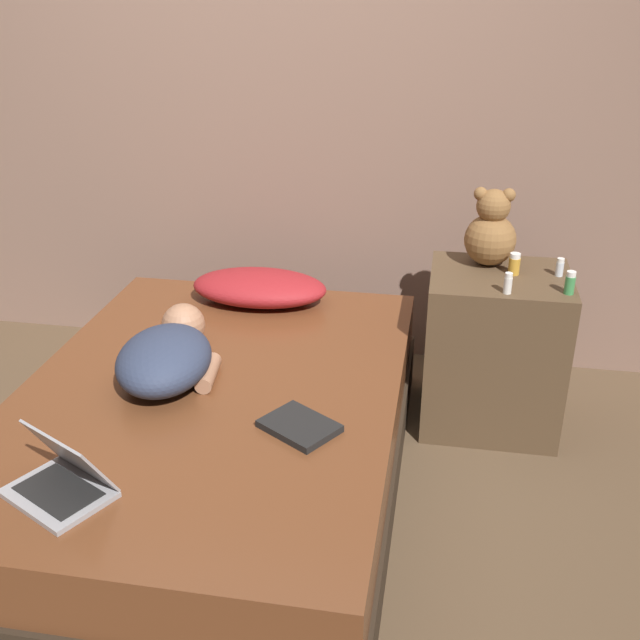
{
  "coord_description": "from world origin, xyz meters",
  "views": [
    {
      "loc": [
        0.79,
        -2.2,
        1.78
      ],
      "look_at": [
        0.36,
        0.24,
        0.62
      ],
      "focal_mm": 42.0,
      "sensor_mm": 36.0,
      "label": 1
    }
  ],
  "objects_px": {
    "bottle_clear": "(560,267)",
    "book": "(299,426)",
    "person_lying": "(169,354)",
    "bottle_amber": "(514,264)",
    "bottle_white": "(508,283)",
    "bottle_green": "(570,283)",
    "teddy_bear": "(491,232)",
    "pillow": "(259,287)",
    "laptop": "(63,479)"
  },
  "relations": [
    {
      "from": "laptop",
      "to": "bottle_amber",
      "type": "xyz_separation_m",
      "value": [
        1.29,
        1.32,
        0.24
      ]
    },
    {
      "from": "laptop",
      "to": "bottle_clear",
      "type": "bearing_deg",
      "value": 69.68
    },
    {
      "from": "pillow",
      "to": "bottle_white",
      "type": "bearing_deg",
      "value": -15.33
    },
    {
      "from": "bottle_clear",
      "to": "bottle_green",
      "type": "relative_size",
      "value": 0.82
    },
    {
      "from": "person_lying",
      "to": "bottle_white",
      "type": "height_order",
      "value": "bottle_white"
    },
    {
      "from": "person_lying",
      "to": "teddy_bear",
      "type": "height_order",
      "value": "teddy_bear"
    },
    {
      "from": "person_lying",
      "to": "bottle_clear",
      "type": "relative_size",
      "value": 8.51
    },
    {
      "from": "bottle_clear",
      "to": "bottle_amber",
      "type": "height_order",
      "value": "bottle_amber"
    },
    {
      "from": "pillow",
      "to": "bottle_amber",
      "type": "height_order",
      "value": "bottle_amber"
    },
    {
      "from": "bottle_white",
      "to": "bottle_amber",
      "type": "bearing_deg",
      "value": 80.31
    },
    {
      "from": "laptop",
      "to": "bottle_amber",
      "type": "distance_m",
      "value": 1.86
    },
    {
      "from": "bottle_white",
      "to": "pillow",
      "type": "bearing_deg",
      "value": 164.67
    },
    {
      "from": "pillow",
      "to": "book",
      "type": "distance_m",
      "value": 1.04
    },
    {
      "from": "person_lying",
      "to": "bottle_green",
      "type": "xyz_separation_m",
      "value": [
        1.42,
        0.46,
        0.19
      ]
    },
    {
      "from": "teddy_bear",
      "to": "bottle_clear",
      "type": "height_order",
      "value": "teddy_bear"
    },
    {
      "from": "bottle_green",
      "to": "bottle_white",
      "type": "bearing_deg",
      "value": -171.23
    },
    {
      "from": "person_lying",
      "to": "book",
      "type": "bearing_deg",
      "value": -32.81
    },
    {
      "from": "bottle_clear",
      "to": "bottle_amber",
      "type": "distance_m",
      "value": 0.18
    },
    {
      "from": "laptop",
      "to": "bottle_green",
      "type": "relative_size",
      "value": 3.92
    },
    {
      "from": "bottle_clear",
      "to": "bottle_green",
      "type": "distance_m",
      "value": 0.18
    },
    {
      "from": "person_lying",
      "to": "bottle_white",
      "type": "xyz_separation_m",
      "value": [
        1.19,
        0.42,
        0.19
      ]
    },
    {
      "from": "bottle_clear",
      "to": "bottle_amber",
      "type": "xyz_separation_m",
      "value": [
        -0.18,
        -0.01,
        0.01
      ]
    },
    {
      "from": "bottle_green",
      "to": "bottle_clear",
      "type": "bearing_deg",
      "value": 95.16
    },
    {
      "from": "bottle_green",
      "to": "book",
      "type": "bearing_deg",
      "value": -141.1
    },
    {
      "from": "teddy_bear",
      "to": "laptop",
      "type": "bearing_deg",
      "value": -130.12
    },
    {
      "from": "person_lying",
      "to": "laptop",
      "type": "bearing_deg",
      "value": -101.85
    },
    {
      "from": "laptop",
      "to": "book",
      "type": "height_order",
      "value": "laptop"
    },
    {
      "from": "person_lying",
      "to": "teddy_bear",
      "type": "xyz_separation_m",
      "value": [
        1.13,
        0.72,
        0.29
      ]
    },
    {
      "from": "bottle_clear",
      "to": "book",
      "type": "relative_size",
      "value": 0.26
    },
    {
      "from": "laptop",
      "to": "teddy_bear",
      "type": "xyz_separation_m",
      "value": [
        1.19,
        1.41,
        0.33
      ]
    },
    {
      "from": "teddy_bear",
      "to": "bottle_clear",
      "type": "relative_size",
      "value": 4.38
    },
    {
      "from": "bottle_amber",
      "to": "bottle_white",
      "type": "xyz_separation_m",
      "value": [
        -0.03,
        -0.2,
        -0.0
      ]
    },
    {
      "from": "teddy_bear",
      "to": "bottle_white",
      "type": "xyz_separation_m",
      "value": [
        0.06,
        -0.3,
        -0.1
      ]
    },
    {
      "from": "teddy_bear",
      "to": "bottle_white",
      "type": "relative_size",
      "value": 3.96
    },
    {
      "from": "pillow",
      "to": "bottle_clear",
      "type": "relative_size",
      "value": 8.14
    },
    {
      "from": "bottle_white",
      "to": "bottle_green",
      "type": "bearing_deg",
      "value": 8.77
    },
    {
      "from": "teddy_bear",
      "to": "bottle_white",
      "type": "height_order",
      "value": "teddy_bear"
    },
    {
      "from": "bottle_white",
      "to": "book",
      "type": "height_order",
      "value": "bottle_white"
    },
    {
      "from": "person_lying",
      "to": "teddy_bear",
      "type": "distance_m",
      "value": 1.37
    },
    {
      "from": "person_lying",
      "to": "bottle_amber",
      "type": "xyz_separation_m",
      "value": [
        1.23,
        0.63,
        0.19
      ]
    },
    {
      "from": "person_lying",
      "to": "bottle_amber",
      "type": "relative_size",
      "value": 7.13
    },
    {
      "from": "person_lying",
      "to": "book",
      "type": "relative_size",
      "value": 2.17
    },
    {
      "from": "pillow",
      "to": "bottle_green",
      "type": "xyz_separation_m",
      "value": [
        1.27,
        -0.25,
        0.21
      ]
    },
    {
      "from": "bottle_green",
      "to": "laptop",
      "type": "bearing_deg",
      "value": -142.24
    },
    {
      "from": "teddy_bear",
      "to": "bottle_green",
      "type": "bearing_deg",
      "value": -42.33
    },
    {
      "from": "laptop",
      "to": "book",
      "type": "relative_size",
      "value": 1.21
    },
    {
      "from": "pillow",
      "to": "bottle_amber",
      "type": "relative_size",
      "value": 6.82
    },
    {
      "from": "pillow",
      "to": "laptop",
      "type": "relative_size",
      "value": 1.71
    },
    {
      "from": "pillow",
      "to": "bottle_white",
      "type": "distance_m",
      "value": 1.1
    },
    {
      "from": "pillow",
      "to": "teddy_bear",
      "type": "distance_m",
      "value": 1.02
    }
  ]
}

